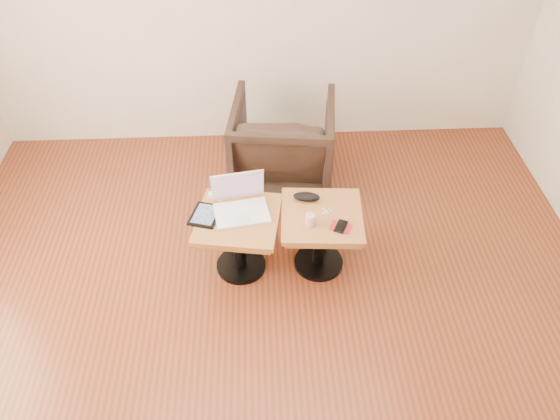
{
  "coord_description": "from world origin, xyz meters",
  "views": [
    {
      "loc": [
        -0.04,
        -1.91,
        2.87
      ],
      "look_at": [
        0.09,
        0.64,
        0.52
      ],
      "focal_mm": 35.0,
      "sensor_mm": 36.0,
      "label": 1
    }
  ],
  "objects_px": {
    "side_table_right": "(321,227)",
    "laptop": "(240,204)",
    "armchair": "(283,144)",
    "side_table_left": "(239,230)",
    "striped_cup": "(310,220)"
  },
  "relations": [
    {
      "from": "side_table_right",
      "to": "laptop",
      "type": "relative_size",
      "value": 1.44
    },
    {
      "from": "side_table_left",
      "to": "laptop",
      "type": "distance_m",
      "value": 0.18
    },
    {
      "from": "striped_cup",
      "to": "armchair",
      "type": "bearing_deg",
      "value": 96.29
    },
    {
      "from": "side_table_left",
      "to": "side_table_right",
      "type": "xyz_separation_m",
      "value": [
        0.54,
        0.0,
        0.0
      ]
    },
    {
      "from": "side_table_left",
      "to": "laptop",
      "type": "xyz_separation_m",
      "value": [
        0.02,
        0.07,
        0.17
      ]
    },
    {
      "from": "side_table_left",
      "to": "armchair",
      "type": "bearing_deg",
      "value": 79.56
    },
    {
      "from": "laptop",
      "to": "striped_cup",
      "type": "bearing_deg",
      "value": -29.52
    },
    {
      "from": "side_table_right",
      "to": "armchair",
      "type": "xyz_separation_m",
      "value": [
        -0.2,
        0.95,
        0.0
      ]
    },
    {
      "from": "side_table_left",
      "to": "striped_cup",
      "type": "xyz_separation_m",
      "value": [
        0.46,
        -0.09,
        0.16
      ]
    },
    {
      "from": "side_table_left",
      "to": "striped_cup",
      "type": "relative_size",
      "value": 7.36
    },
    {
      "from": "side_table_right",
      "to": "armchair",
      "type": "relative_size",
      "value": 0.7
    },
    {
      "from": "laptop",
      "to": "armchair",
      "type": "bearing_deg",
      "value": 60.48
    },
    {
      "from": "side_table_right",
      "to": "laptop",
      "type": "height_order",
      "value": "laptop"
    },
    {
      "from": "armchair",
      "to": "laptop",
      "type": "bearing_deg",
      "value": 77.11
    },
    {
      "from": "side_table_right",
      "to": "striped_cup",
      "type": "relative_size",
      "value": 6.82
    }
  ]
}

